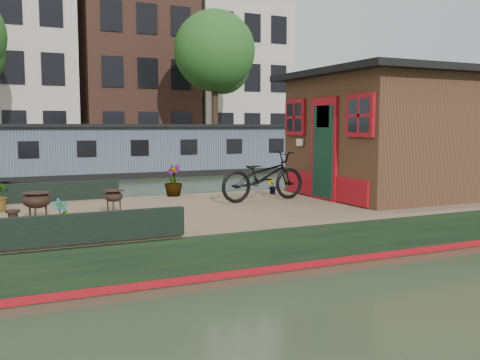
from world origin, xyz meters
name	(u,v)px	position (x,y,z in m)	size (l,w,h in m)	color
ground	(304,236)	(0.00, 0.00, 0.00)	(120.00, 120.00, 0.00)	#25301E
houseboat_hull	(238,227)	(-1.33, 0.00, 0.27)	(14.01, 4.02, 0.60)	black
houseboat_deck	(304,202)	(0.00, 0.00, 0.62)	(11.80, 3.80, 0.05)	#7E644E
bow_bulwark	(3,210)	(-5.07, 0.00, 0.82)	(3.00, 4.00, 0.35)	black
cabin	(399,133)	(2.19, 0.00, 1.88)	(4.00, 3.50, 2.42)	#321C13
bicycle	(263,176)	(-0.66, 0.36, 1.10)	(0.60, 1.73, 0.91)	black
potted_plant_a	(60,214)	(-4.39, -0.97, 0.86)	(0.22, 0.15, 0.42)	maroon
potted_plant_b	(272,186)	(-0.07, 1.14, 0.82)	(0.18, 0.15, 0.33)	brown
potted_plant_d	(173,180)	(-1.96, 1.70, 0.96)	(0.35, 0.35, 0.62)	#964B29
potted_plant_e	(58,229)	(-4.50, -1.70, 0.79)	(0.15, 0.10, 0.28)	#9E4A2E
brazier_front	(37,207)	(-4.63, -0.28, 0.87)	(0.41, 0.41, 0.44)	black
brazier_rear	(114,202)	(-3.48, 0.02, 0.84)	(0.35, 0.35, 0.38)	black
bollard_stbd	(13,218)	(-4.95, -0.42, 0.76)	(0.19, 0.19, 0.22)	black
far_houseboat	(128,151)	(0.00, 14.00, 0.97)	(20.40, 4.40, 2.11)	#4C5A65
quay	(100,156)	(0.00, 20.50, 0.45)	(60.00, 6.00, 0.90)	#47443F
townhouse_row	(79,34)	(0.15, 27.50, 7.90)	(27.25, 8.00, 16.50)	brown
tree_right	(217,55)	(6.14, 19.07, 5.89)	(4.40, 4.40, 7.40)	#332316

